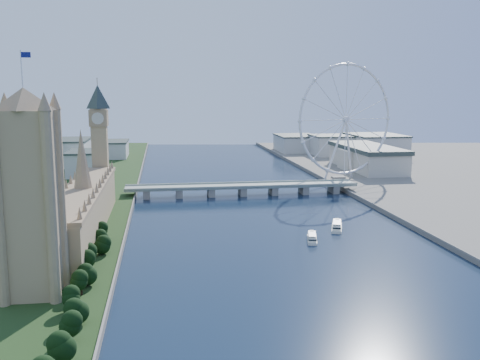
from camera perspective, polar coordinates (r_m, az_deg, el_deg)
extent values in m
plane|color=#182944|center=(230.04, 11.97, -15.78)|extent=(2000.00, 2000.00, 0.00)
cube|color=tan|center=(261.74, -21.45, -2.52)|extent=(22.00, 22.00, 86.00)
pyramid|color=#937A59|center=(256.74, -22.17, 9.14)|extent=(28.16, 28.16, 10.00)
cylinder|color=silver|center=(256.93, -22.28, 10.92)|extent=(0.50, 0.50, 16.00)
cube|color=navy|center=(256.73, -21.88, 12.29)|extent=(4.00, 0.16, 2.40)
cube|color=tan|center=(377.04, -16.27, -3.26)|extent=(24.00, 200.00, 28.00)
cone|color=#937A59|center=(371.08, -16.52, 2.18)|extent=(12.00, 12.00, 40.00)
cube|color=tan|center=(478.65, -14.68, 2.59)|extent=(13.00, 13.00, 80.00)
cube|color=#937A59|center=(476.10, -14.84, 6.41)|extent=(15.00, 15.00, 14.00)
pyramid|color=#2D3833|center=(475.64, -14.98, 9.78)|extent=(20.02, 20.02, 20.00)
cube|color=gray|center=(508.06, 0.25, -0.66)|extent=(220.00, 22.00, 2.00)
cube|color=gray|center=(503.57, -9.93, -1.44)|extent=(6.00, 20.00, 7.50)
cube|color=gray|center=(503.57, -6.51, -1.36)|extent=(6.00, 20.00, 7.50)
cube|color=gray|center=(505.36, -3.11, -1.28)|extent=(6.00, 20.00, 7.50)
cube|color=gray|center=(508.91, 0.25, -1.19)|extent=(6.00, 20.00, 7.50)
cube|color=gray|center=(514.19, 3.56, -1.10)|extent=(6.00, 20.00, 7.50)
cube|color=gray|center=(521.15, 6.79, -1.00)|extent=(6.00, 20.00, 7.50)
cube|color=gray|center=(529.72, 9.92, -0.91)|extent=(6.00, 20.00, 7.50)
torus|color=silver|center=(583.95, 11.22, 6.35)|extent=(113.60, 39.12, 118.60)
cylinder|color=silver|center=(583.95, 11.22, 6.35)|extent=(7.25, 6.61, 6.00)
cube|color=gray|center=(598.94, 10.44, 0.28)|extent=(14.00, 10.00, 2.00)
cube|color=beige|center=(635.57, -15.99, 1.68)|extent=(40.00, 60.00, 26.00)
cube|color=beige|center=(729.66, -18.20, 2.76)|extent=(60.00, 80.00, 32.00)
cube|color=beige|center=(802.47, -13.71, 3.17)|extent=(50.00, 70.00, 22.00)
cube|color=beige|center=(819.46, 9.83, 3.63)|extent=(60.00, 60.00, 28.00)
cube|color=beige|center=(821.57, 14.25, 3.56)|extent=(70.00, 90.00, 30.00)
cube|color=beige|center=(865.79, 6.06, 3.88)|extent=(60.00, 80.00, 24.00)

